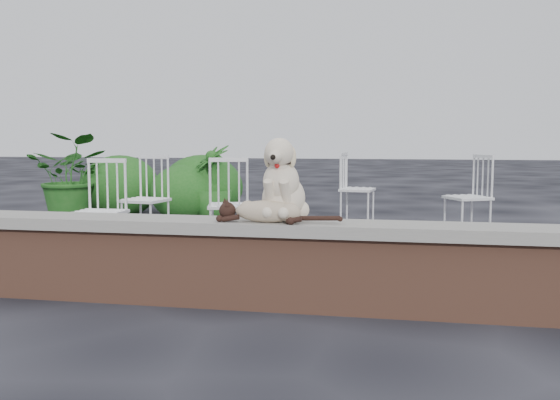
% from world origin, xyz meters
% --- Properties ---
extents(ground, '(60.00, 60.00, 0.00)m').
position_xyz_m(ground, '(0.00, 0.00, 0.00)').
color(ground, black).
rests_on(ground, ground).
extents(brick_wall, '(6.00, 0.30, 0.50)m').
position_xyz_m(brick_wall, '(0.00, 0.00, 0.25)').
color(brick_wall, brown).
rests_on(brick_wall, ground).
extents(capstone, '(6.20, 0.40, 0.08)m').
position_xyz_m(capstone, '(0.00, 0.00, 0.54)').
color(capstone, slate).
rests_on(capstone, brick_wall).
extents(dog, '(0.40, 0.51, 0.56)m').
position_xyz_m(dog, '(0.16, 0.07, 0.86)').
color(dog, '#C6B398').
rests_on(dog, capstone).
extents(cat, '(0.97, 0.30, 0.16)m').
position_xyz_m(cat, '(0.08, -0.08, 0.66)').
color(cat, tan).
rests_on(cat, capstone).
extents(chair_b, '(0.65, 0.65, 0.94)m').
position_xyz_m(chair_b, '(-1.80, 2.31, 0.47)').
color(chair_b, white).
rests_on(chair_b, ground).
extents(chair_c, '(0.68, 0.68, 0.94)m').
position_xyz_m(chair_c, '(-0.74, 1.95, 0.47)').
color(chair_c, white).
rests_on(chair_c, ground).
extents(chair_d, '(0.75, 0.75, 0.94)m').
position_xyz_m(chair_d, '(1.70, 3.28, 0.47)').
color(chair_d, white).
rests_on(chair_d, ground).
extents(chair_e, '(0.63, 0.63, 0.94)m').
position_xyz_m(chair_e, '(0.39, 4.15, 0.47)').
color(chair_e, white).
rests_on(chair_e, ground).
extents(chair_a, '(0.58, 0.58, 0.94)m').
position_xyz_m(chair_a, '(-1.75, 1.16, 0.47)').
color(chair_a, white).
rests_on(chair_a, ground).
extents(potted_plant_a, '(1.22, 1.10, 1.20)m').
position_xyz_m(potted_plant_a, '(-3.57, 3.87, 0.60)').
color(potted_plant_a, '#195217').
rests_on(potted_plant_a, ground).
extents(potted_plant_b, '(0.82, 0.82, 1.04)m').
position_xyz_m(potted_plant_b, '(-1.58, 4.09, 0.52)').
color(potted_plant_b, '#195217').
rests_on(potted_plant_b, ground).
extents(shrubbery, '(2.48, 1.32, 0.94)m').
position_xyz_m(shrubbery, '(-2.38, 4.45, 0.40)').
color(shrubbery, '#195217').
rests_on(shrubbery, ground).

